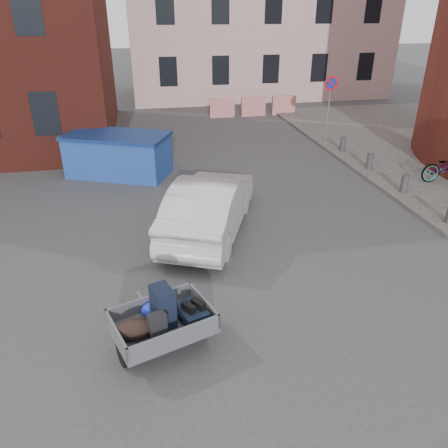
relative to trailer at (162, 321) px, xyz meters
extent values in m
plane|color=#38383A|center=(1.82, 2.03, -0.61)|extent=(120.00, 120.00, 0.00)
cylinder|color=gray|center=(7.82, 11.53, 0.81)|extent=(0.07, 0.07, 2.60)
cylinder|color=red|center=(7.82, 11.51, 1.86)|extent=(0.60, 0.03, 0.60)
cylinder|color=navy|center=(7.82, 11.49, 1.86)|extent=(0.44, 0.03, 0.44)
cylinder|color=#3A3A3D|center=(7.82, 5.43, -0.21)|extent=(0.22, 0.22, 0.55)
cylinder|color=#3A3A3D|center=(7.82, 7.63, -0.21)|extent=(0.22, 0.22, 0.55)
cylinder|color=#3A3A3D|center=(7.82, 9.83, -0.21)|extent=(0.22, 0.22, 0.55)
cube|color=red|center=(4.32, 17.03, -0.11)|extent=(1.30, 0.18, 1.00)
cube|color=red|center=(6.02, 17.03, -0.11)|extent=(1.30, 0.18, 1.00)
cube|color=red|center=(7.72, 17.03, -0.11)|extent=(1.30, 0.18, 1.00)
cylinder|color=black|center=(-0.67, -0.23, -0.39)|extent=(0.24, 0.45, 0.44)
cylinder|color=black|center=(0.69, 0.24, -0.39)|extent=(0.24, 0.45, 0.44)
cube|color=slate|center=(0.01, 0.00, -0.15)|extent=(1.87, 1.56, 0.08)
cube|color=slate|center=(-0.73, -0.25, 0.03)|extent=(0.40, 1.05, 0.28)
cube|color=slate|center=(0.75, 0.26, 0.03)|extent=(0.40, 1.05, 0.28)
cube|color=slate|center=(-0.16, 0.50, 0.03)|extent=(1.53, 0.56, 0.28)
cube|color=slate|center=(0.18, -0.50, 0.03)|extent=(1.53, 0.56, 0.28)
cube|color=slate|center=(-0.28, 0.85, -0.21)|extent=(0.30, 0.69, 0.06)
cube|color=black|center=(0.04, 0.07, 0.24)|extent=(0.43, 0.52, 0.70)
cube|color=black|center=(0.52, 0.07, 0.02)|extent=(0.57, 0.70, 0.25)
ellipsoid|color=black|center=(-0.45, -0.21, 0.07)|extent=(0.68, 0.54, 0.36)
cube|color=black|center=(-0.08, -0.29, 0.13)|extent=(0.32, 0.26, 0.48)
ellipsoid|color=#1B2FCF|center=(-0.15, 0.32, 0.01)|extent=(0.44, 0.40, 0.24)
cube|color=black|center=(0.46, 0.00, 0.21)|extent=(0.24, 0.29, 0.13)
cube|color=black|center=(0.63, 0.06, 0.21)|extent=(0.24, 0.29, 0.13)
cube|color=#2248A5|center=(-0.86, 9.07, 0.06)|extent=(3.72, 2.87, 1.33)
cube|color=navy|center=(-0.86, 9.07, 0.78)|extent=(3.86, 3.02, 0.11)
imported|color=#B9BCC1|center=(1.52, 4.20, 0.14)|extent=(3.23, 4.81, 1.50)
imported|color=black|center=(9.71, 6.02, -0.01)|extent=(1.84, 0.70, 0.96)
camera|label=1|loc=(-0.10, -5.86, 4.69)|focal=35.00mm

